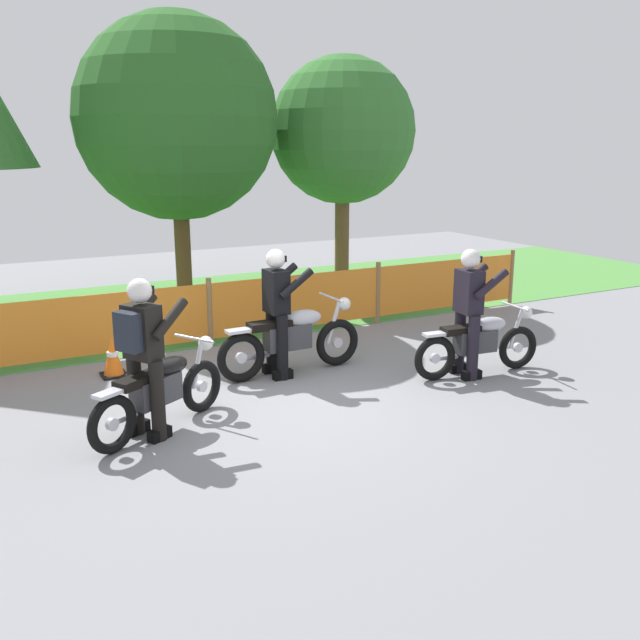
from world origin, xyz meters
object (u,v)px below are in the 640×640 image
motorcycle_third (479,343)px  rider_lead (278,308)px  rider_trailing (143,350)px  traffic_cone (113,357)px  motorcycle_lead (292,339)px  rider_third (469,308)px  motorcycle_trailing (160,391)px

motorcycle_third → rider_lead: size_ratio=1.12×
rider_trailing → traffic_cone: bearing=57.7°
motorcycle_third → rider_lead: bearing=159.5°
motorcycle_lead → rider_third: bearing=-31.9°
rider_lead → traffic_cone: size_ratio=3.19×
motorcycle_third → rider_third: size_ratio=1.12×
rider_third → traffic_cone: size_ratio=3.19×
motorcycle_lead → motorcycle_third: 2.47m
traffic_cone → motorcycle_third: bearing=-27.1°
motorcycle_third → traffic_cone: size_ratio=3.57×
rider_trailing → rider_third: bearing=-29.8°
motorcycle_third → traffic_cone: (-4.30, 2.20, -0.17)m
motorcycle_trailing → traffic_cone: size_ratio=3.23×
motorcycle_third → traffic_cone: bearing=159.1°
motorcycle_lead → rider_trailing: size_ratio=1.24×
rider_lead → rider_third: same height
traffic_cone → motorcycle_trailing: bearing=-87.9°
rider_trailing → traffic_cone: (0.10, 2.16, -0.69)m
rider_lead → traffic_cone: (-1.93, 1.01, -0.66)m
motorcycle_lead → motorcycle_trailing: (-2.06, -1.05, -0.04)m
motorcycle_trailing → rider_lead: (1.86, 1.05, 0.48)m
traffic_cone → rider_third: bearing=-27.9°
rider_lead → rider_trailing: size_ratio=1.00×
rider_trailing → rider_third: (4.22, -0.02, -0.03)m
motorcycle_third → motorcycle_lead: bearing=157.2°
motorcycle_trailing → rider_trailing: size_ratio=1.01×
motorcycle_lead → motorcycle_third: (2.16, -1.20, -0.04)m
motorcycle_trailing → rider_third: size_ratio=1.01×
motorcycle_third → traffic_cone: motorcycle_third is taller
motorcycle_trailing → rider_trailing: rider_trailing is taller
rider_lead → traffic_cone: bearing=151.2°
motorcycle_lead → motorcycle_trailing: size_ratio=1.22×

